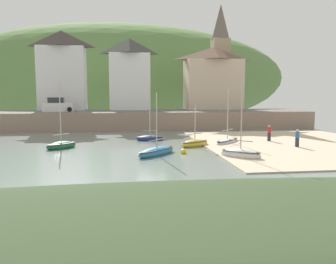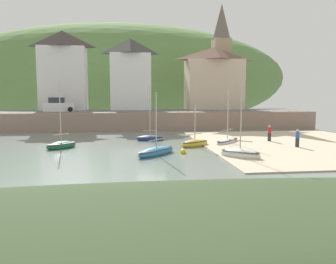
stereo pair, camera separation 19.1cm
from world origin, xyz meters
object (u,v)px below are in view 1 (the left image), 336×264
(dinghy_open_wooden, at_px, (195,143))
(sailboat_tall_mast, at_px, (227,141))
(sailboat_far_left, at_px, (157,152))
(mooring_buoy, at_px, (183,152))
(church_with_spire, at_px, (220,55))
(person_on_slipway, at_px, (297,137))
(person_near_water, at_px, (269,132))
(parked_car_near_slipway, at_px, (58,106))
(waterfront_building_right, at_px, (213,78))
(waterfront_building_centre, at_px, (130,74))
(waterfront_building_left, at_px, (62,70))
(sailboat_nearest_shore, at_px, (150,138))
(sailboat_white_hull, at_px, (241,154))
(sailboat_blue_trim, at_px, (61,145))

(dinghy_open_wooden, height_order, sailboat_tall_mast, sailboat_tall_mast)
(sailboat_far_left, distance_m, mooring_buoy, 2.28)
(church_with_spire, bearing_deg, person_on_slipway, -91.84)
(sailboat_tall_mast, relative_size, person_near_water, 3.43)
(sailboat_far_left, distance_m, parked_car_near_slipway, 25.44)
(waterfront_building_right, relative_size, person_on_slipway, 6.02)
(dinghy_open_wooden, height_order, mooring_buoy, dinghy_open_wooden)
(dinghy_open_wooden, distance_m, person_near_water, 8.29)
(waterfront_building_centre, xyz_separation_m, sailboat_far_left, (1.61, -26.89, -7.68))
(mooring_buoy, bearing_deg, sailboat_tall_mast, 44.02)
(waterfront_building_right, relative_size, church_with_spire, 0.56)
(waterfront_building_centre, xyz_separation_m, mooring_buoy, (3.86, -26.50, -7.81))
(waterfront_building_left, xyz_separation_m, sailboat_far_left, (11.70, -26.89, -8.15))
(mooring_buoy, bearing_deg, church_with_spire, 69.13)
(dinghy_open_wooden, relative_size, person_near_water, 2.51)
(dinghy_open_wooden, relative_size, parked_car_near_slipway, 0.96)
(waterfront_building_right, bearing_deg, dinghy_open_wooden, -108.54)
(sailboat_tall_mast, height_order, person_near_water, sailboat_tall_mast)
(church_with_spire, xyz_separation_m, parked_car_near_slipway, (-25.58, -8.50, -8.21))
(waterfront_building_right, distance_m, sailboat_nearest_shore, 22.75)
(sailboat_white_hull, relative_size, person_on_slipway, 4.18)
(dinghy_open_wooden, distance_m, sailboat_nearest_shore, 5.94)
(church_with_spire, bearing_deg, waterfront_building_left, -171.11)
(waterfront_building_right, distance_m, sailboat_far_left, 30.14)
(waterfront_building_right, distance_m, mooring_buoy, 29.02)
(church_with_spire, bearing_deg, person_near_water, -94.20)
(waterfront_building_centre, bearing_deg, waterfront_building_right, 0.00)
(dinghy_open_wooden, xyz_separation_m, parked_car_near_slipway, (-15.68, 18.30, 2.93))
(sailboat_tall_mast, bearing_deg, sailboat_white_hull, -148.93)
(waterfront_building_centre, distance_m, parked_car_near_slipway, 12.03)
(waterfront_building_right, relative_size, sailboat_white_hull, 1.44)
(waterfront_building_right, relative_size, sailboat_far_left, 1.88)
(waterfront_building_left, distance_m, church_with_spire, 26.06)
(parked_car_near_slipway, bearing_deg, sailboat_tall_mast, -45.75)
(church_with_spire, bearing_deg, sailboat_blue_trim, -129.72)
(waterfront_building_left, bearing_deg, sailboat_far_left, -66.48)
(sailboat_white_hull, relative_size, parked_car_near_slipway, 1.60)
(dinghy_open_wooden, height_order, sailboat_far_left, sailboat_far_left)
(sailboat_blue_trim, bearing_deg, parked_car_near_slipway, 58.14)
(sailboat_tall_mast, bearing_deg, person_on_slipway, -83.06)
(sailboat_nearest_shore, relative_size, sailboat_far_left, 1.14)
(waterfront_building_centre, height_order, person_on_slipway, waterfront_building_centre)
(waterfront_building_centre, height_order, church_with_spire, church_with_spire)
(dinghy_open_wooden, relative_size, sailboat_blue_trim, 0.65)
(sailboat_nearest_shore, distance_m, mooring_buoy, 8.48)
(dinghy_open_wooden, xyz_separation_m, sailboat_blue_trim, (-12.16, 0.26, 0.03))
(waterfront_building_right, bearing_deg, waterfront_building_left, -180.00)
(church_with_spire, xyz_separation_m, person_on_slipway, (-0.93, -28.99, -10.43))
(sailboat_far_left, bearing_deg, waterfront_building_centre, 45.83)
(waterfront_building_left, xyz_separation_m, church_with_spire, (25.57, 4.00, 2.99))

